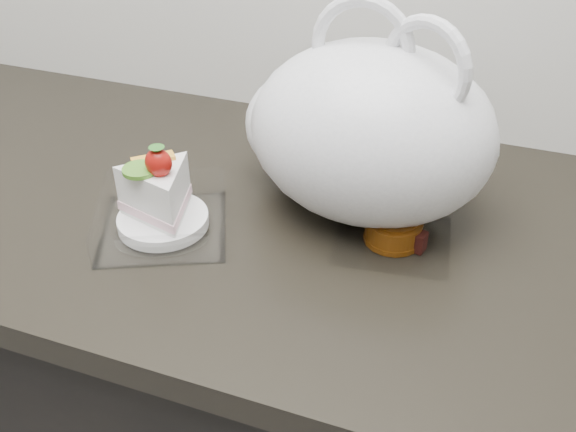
% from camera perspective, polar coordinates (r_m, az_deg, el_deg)
% --- Properties ---
extents(counter, '(2.04, 0.64, 0.90)m').
position_cam_1_polar(counter, '(1.24, -4.72, -16.06)').
color(counter, black).
rests_on(counter, ground).
extents(cake_tray, '(0.22, 0.22, 0.13)m').
position_cam_1_polar(cake_tray, '(0.86, -11.19, 0.80)').
color(cake_tray, white).
rests_on(cake_tray, counter).
extents(mooncake_wrap, '(0.16, 0.16, 0.04)m').
position_cam_1_polar(mooncake_wrap, '(0.85, 9.43, -1.42)').
color(mooncake_wrap, white).
rests_on(mooncake_wrap, counter).
extents(plastic_bag, '(0.39, 0.32, 0.30)m').
position_cam_1_polar(plastic_bag, '(0.86, 6.28, 7.55)').
color(plastic_bag, white).
rests_on(plastic_bag, counter).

